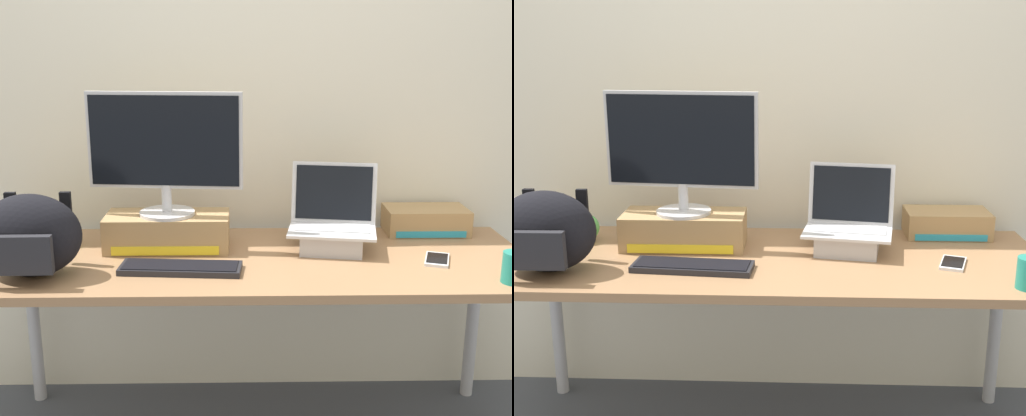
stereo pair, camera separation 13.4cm
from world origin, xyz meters
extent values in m
cube|color=silver|center=(0.00, 0.46, 1.30)|extent=(7.00, 0.10, 2.60)
cube|color=#99704C|center=(0.00, 0.00, 0.72)|extent=(1.94, 0.71, 0.03)
cylinder|color=#B2B2B7|center=(-0.91, 0.30, 0.35)|extent=(0.05, 0.05, 0.70)
cylinder|color=#B2B2B7|center=(0.91, 0.30, 0.35)|extent=(0.05, 0.05, 0.70)
cube|color=#A88456|center=(-0.32, 0.11, 0.79)|extent=(0.45, 0.20, 0.13)
cube|color=yellow|center=(-0.32, 0.01, 0.75)|extent=(0.38, 0.00, 0.03)
cylinder|color=silver|center=(-0.32, 0.11, 0.86)|extent=(0.20, 0.20, 0.01)
cylinder|color=silver|center=(-0.32, 0.11, 0.92)|extent=(0.04, 0.04, 0.10)
cube|color=silver|center=(-0.32, 0.11, 1.13)|extent=(0.56, 0.07, 0.34)
cube|color=black|center=(-0.32, 0.10, 1.13)|extent=(0.53, 0.06, 0.32)
cube|color=#ADADB2|center=(0.28, 0.07, 0.77)|extent=(0.25, 0.23, 0.07)
cube|color=silver|center=(0.28, 0.07, 0.81)|extent=(0.35, 0.28, 0.01)
cube|color=#B7B7BC|center=(0.28, 0.09, 0.81)|extent=(0.29, 0.17, 0.00)
cube|color=silver|center=(0.29, 0.17, 0.92)|extent=(0.32, 0.10, 0.22)
cube|color=black|center=(0.29, 0.16, 0.92)|extent=(0.28, 0.09, 0.20)
cube|color=black|center=(-0.25, -0.14, 0.74)|extent=(0.41, 0.16, 0.02)
cube|color=black|center=(-0.25, -0.14, 0.75)|extent=(0.39, 0.14, 0.00)
ellipsoid|color=black|center=(-0.73, -0.17, 0.87)|extent=(0.34, 0.21, 0.27)
cube|color=#232328|center=(-0.73, -0.28, 0.84)|extent=(0.20, 0.03, 0.12)
cube|color=black|center=(-0.83, -0.06, 0.88)|extent=(0.04, 0.02, 0.21)
cube|color=black|center=(-0.64, -0.05, 0.88)|extent=(0.04, 0.02, 0.21)
cube|color=silver|center=(0.63, -0.05, 0.74)|extent=(0.12, 0.16, 0.01)
cube|color=black|center=(0.63, -0.05, 0.74)|extent=(0.10, 0.13, 0.00)
sphere|color=#56B256|center=(-0.71, 0.16, 0.78)|extent=(0.11, 0.11, 0.11)
sphere|color=black|center=(-0.73, 0.12, 0.80)|extent=(0.01, 0.01, 0.01)
sphere|color=black|center=(-0.69, 0.12, 0.80)|extent=(0.01, 0.01, 0.01)
cube|color=#A88456|center=(0.68, 0.29, 0.78)|extent=(0.32, 0.18, 0.10)
cube|color=#2899BC|center=(0.68, 0.20, 0.75)|extent=(0.27, 0.00, 0.02)
camera|label=1|loc=(-0.04, -2.18, 1.49)|focal=45.61mm
camera|label=2|loc=(0.09, -2.18, 1.49)|focal=45.61mm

